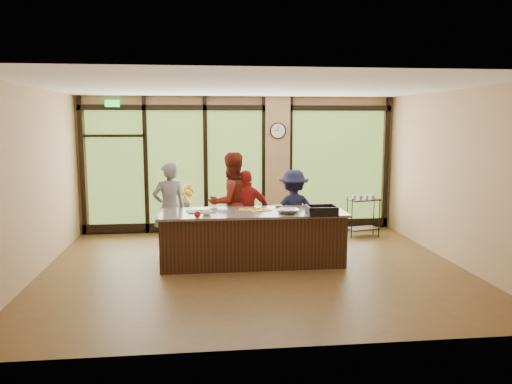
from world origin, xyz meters
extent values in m
plane|color=brown|center=(0.00, 0.00, 0.00)|extent=(7.00, 7.00, 0.00)
plane|color=white|center=(0.00, 0.00, 3.00)|extent=(7.00, 7.00, 0.00)
plane|color=tan|center=(0.00, 3.00, 1.50)|extent=(7.00, 0.00, 7.00)
plane|color=tan|center=(-3.50, 0.00, 1.50)|extent=(0.00, 6.00, 6.00)
plane|color=tan|center=(3.50, 0.00, 1.50)|extent=(0.00, 6.00, 6.00)
cube|color=tan|center=(0.85, 2.94, 1.50)|extent=(0.55, 0.12, 3.00)
cube|color=black|center=(0.00, 2.95, 2.75)|extent=(6.90, 0.08, 0.12)
cube|color=black|center=(0.00, 2.95, 0.12)|extent=(6.90, 0.08, 0.20)
cube|color=#19D83F|center=(-2.70, 2.90, 2.83)|extent=(0.30, 0.04, 0.14)
cube|color=#416623|center=(-2.70, 2.97, 1.45)|extent=(1.20, 0.02, 2.50)
cube|color=#416623|center=(-1.40, 2.97, 1.45)|extent=(1.20, 0.02, 2.50)
cube|color=#416623|center=(-0.10, 2.97, 1.45)|extent=(1.20, 0.02, 2.50)
cube|color=#416623|center=(2.25, 2.97, 1.45)|extent=(2.10, 0.02, 2.50)
cube|color=black|center=(-3.40, 2.95, 1.50)|extent=(0.08, 0.08, 3.00)
cube|color=black|center=(-2.05, 2.95, 1.50)|extent=(0.08, 0.08, 3.00)
cube|color=black|center=(-0.75, 2.95, 1.50)|extent=(0.08, 0.08, 3.00)
cube|color=black|center=(0.55, 2.95, 1.50)|extent=(0.08, 0.08, 3.00)
cube|color=black|center=(1.15, 2.95, 1.50)|extent=(0.08, 0.08, 3.00)
cube|color=black|center=(3.40, 2.95, 1.50)|extent=(0.08, 0.08, 3.00)
cube|color=black|center=(0.00, 0.30, 0.44)|extent=(3.10, 1.00, 0.88)
cube|color=gray|center=(0.00, 0.30, 0.90)|extent=(3.20, 1.10, 0.04)
cylinder|color=black|center=(0.85, 2.87, 2.25)|extent=(0.36, 0.04, 0.36)
cylinder|color=white|center=(0.85, 2.85, 2.25)|extent=(0.31, 0.01, 0.31)
cube|color=black|center=(0.85, 2.85, 2.30)|extent=(0.01, 0.00, 0.11)
cube|color=black|center=(0.80, 2.85, 2.25)|extent=(0.09, 0.00, 0.01)
imported|color=slate|center=(-1.45, 1.09, 0.86)|extent=(0.74, 0.61, 1.73)
imported|color=maroon|center=(-0.30, 1.11, 0.95)|extent=(1.13, 1.03, 1.89)
imported|color=maroon|center=(-0.02, 0.98, 0.78)|extent=(0.95, 0.46, 1.57)
imported|color=#171832|center=(0.87, 1.07, 0.78)|extent=(1.03, 0.63, 1.56)
cube|color=black|center=(1.11, -0.17, 0.96)|extent=(0.49, 0.39, 0.09)
imported|color=silver|center=(0.59, 0.02, 0.96)|extent=(0.34, 0.34, 0.08)
cube|color=#328731|center=(-0.89, 0.36, 0.93)|extent=(0.48, 0.39, 0.01)
cube|color=gold|center=(0.14, 0.40, 0.93)|extent=(0.43, 0.37, 0.01)
cube|color=gold|center=(-0.03, 0.47, 0.93)|extent=(0.43, 0.35, 0.01)
imported|color=silver|center=(-0.78, 0.06, 0.95)|extent=(0.18, 0.18, 0.05)
imported|color=silver|center=(0.47, 0.09, 0.94)|extent=(0.14, 0.14, 0.04)
imported|color=silver|center=(0.52, 0.73, 0.94)|extent=(0.16, 0.16, 0.03)
imported|color=#B61215|center=(-0.93, -0.14, 0.96)|extent=(0.12, 0.12, 0.08)
cube|color=black|center=(-1.19, 2.09, 0.35)|extent=(0.46, 0.46, 0.70)
imported|color=#9B8054|center=(-1.19, 2.09, 0.83)|extent=(0.32, 0.32, 0.26)
cube|color=black|center=(2.59, 2.11, 0.17)|extent=(0.72, 0.50, 0.03)
cube|color=black|center=(2.59, 2.11, 0.80)|extent=(0.72, 0.50, 0.03)
cylinder|color=black|center=(2.29, 1.94, 0.42)|extent=(0.02, 0.02, 0.84)
cylinder|color=black|center=(2.89, 1.94, 0.42)|extent=(0.02, 0.02, 0.84)
cylinder|color=black|center=(2.29, 2.28, 0.42)|extent=(0.02, 0.02, 0.84)
cylinder|color=black|center=(2.89, 2.28, 0.42)|extent=(0.02, 0.02, 0.84)
imported|color=silver|center=(2.39, 2.11, 0.85)|extent=(0.11, 0.11, 0.09)
imported|color=silver|center=(2.53, 2.11, 0.85)|extent=(0.11, 0.11, 0.09)
imported|color=silver|center=(2.67, 2.11, 0.85)|extent=(0.11, 0.11, 0.09)
imported|color=silver|center=(2.80, 2.11, 0.85)|extent=(0.11, 0.11, 0.09)
camera|label=1|loc=(-0.89, -8.09, 2.45)|focal=35.00mm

